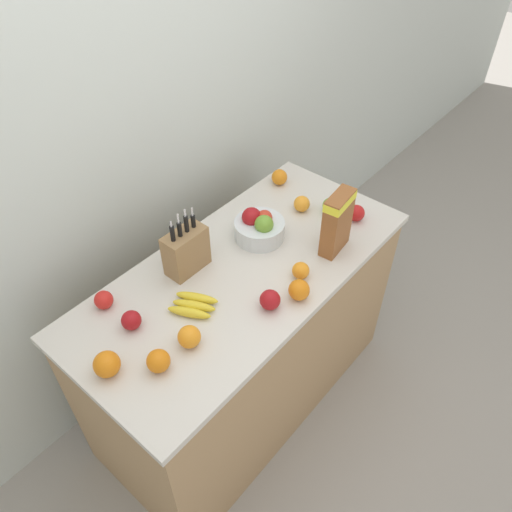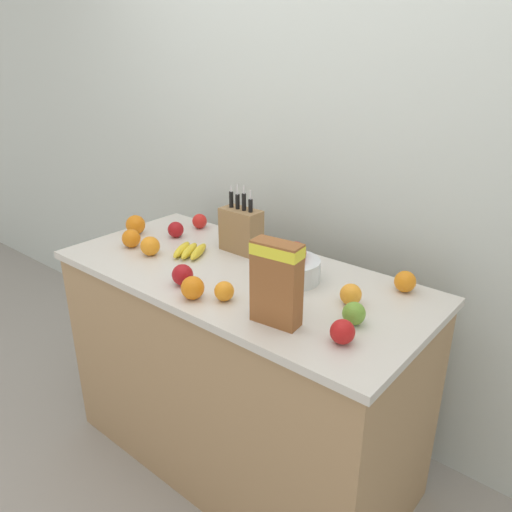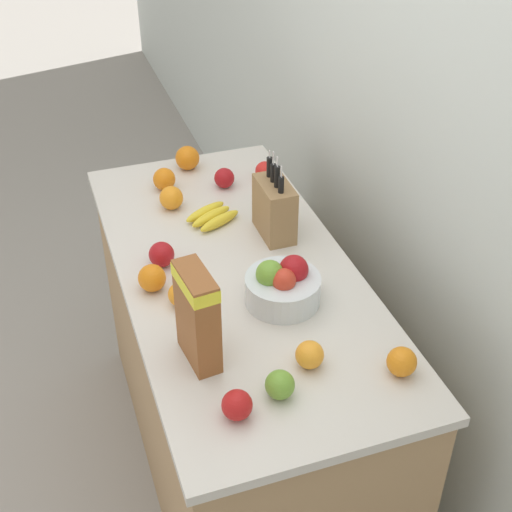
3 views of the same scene
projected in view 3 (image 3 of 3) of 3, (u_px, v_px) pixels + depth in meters
ground_plane at (240, 461)px, 2.69m from camera, size 14.00×14.00×0.00m
wall_back at (417, 124)px, 2.08m from camera, size 9.00×0.06×2.60m
counter at (238, 375)px, 2.42m from camera, size 1.49×0.69×0.91m
knife_block at (275, 208)px, 2.25m from camera, size 0.18×0.09×0.29m
cereal_box at (197, 313)px, 1.76m from camera, size 0.16×0.09×0.27m
fruit_bowl at (283, 285)px, 2.00m from camera, size 0.21×0.21×0.14m
banana_bunch at (212, 216)px, 2.36m from camera, size 0.17×0.19×0.04m
apple_near_bananas at (265, 171)px, 2.58m from camera, size 0.07×0.07×0.07m
apple_rear at (162, 254)px, 2.15m from camera, size 0.08×0.08×0.08m
apple_front at (280, 385)px, 1.71m from camera, size 0.07×0.07×0.07m
apple_by_knife_block at (224, 178)px, 2.53m from camera, size 0.07×0.07×0.07m
apple_leftmost at (237, 405)px, 1.66m from camera, size 0.07×0.07×0.07m
orange_by_cereal at (402, 362)px, 1.78m from camera, size 0.08×0.08×0.08m
orange_mid_left at (171, 198)px, 2.41m from camera, size 0.08×0.08×0.08m
orange_back_center at (310, 355)px, 1.80m from camera, size 0.07×0.07×0.07m
orange_front_right at (180, 294)px, 2.00m from camera, size 0.07×0.07×0.07m
orange_front_left at (152, 278)px, 2.05m from camera, size 0.08×0.08×0.08m
orange_front_center at (164, 179)px, 2.52m from camera, size 0.08×0.08×0.08m
orange_near_bowl at (187, 158)px, 2.64m from camera, size 0.09×0.09×0.09m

